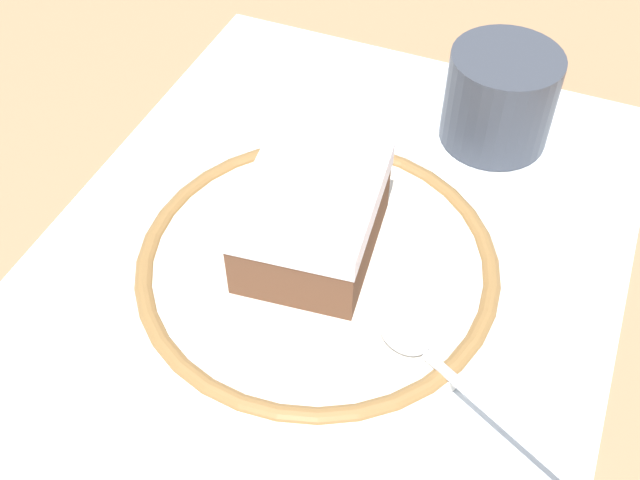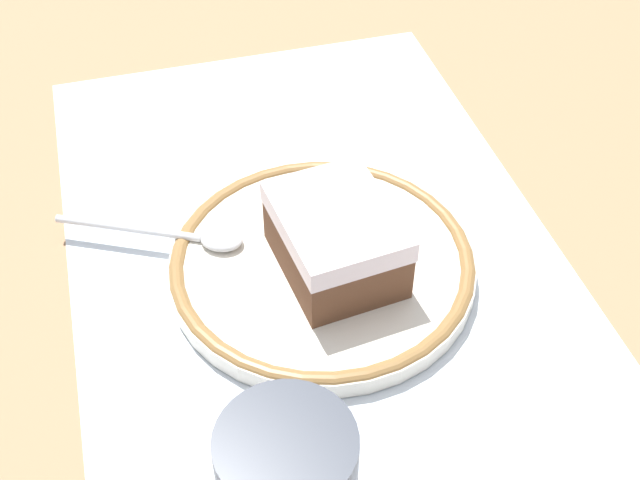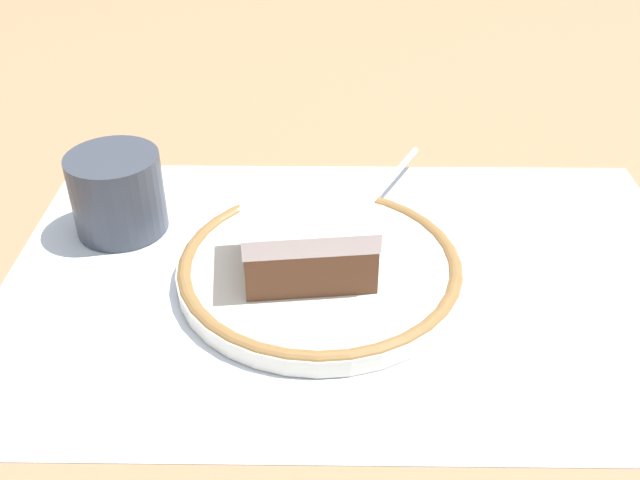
% 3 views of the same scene
% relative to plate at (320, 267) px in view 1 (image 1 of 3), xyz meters
% --- Properties ---
extents(ground_plane, '(2.40, 2.40, 0.00)m').
position_rel_plate_xyz_m(ground_plane, '(0.03, -0.00, -0.01)').
color(ground_plane, '#9E7551').
extents(placemat, '(0.56, 0.37, 0.00)m').
position_rel_plate_xyz_m(placemat, '(0.03, -0.00, -0.01)').
color(placemat, silver).
rests_on(placemat, ground_plane).
extents(plate, '(0.23, 0.23, 0.02)m').
position_rel_plate_xyz_m(plate, '(0.00, 0.00, 0.00)').
color(plate, silver).
rests_on(plate, placemat).
extents(cake_slice, '(0.11, 0.09, 0.05)m').
position_rel_plate_xyz_m(cake_slice, '(-0.01, -0.01, 0.03)').
color(cake_slice, brown).
rests_on(cake_slice, plate).
extents(spoon, '(0.08, 0.14, 0.01)m').
position_rel_plate_xyz_m(spoon, '(0.05, 0.09, 0.01)').
color(spoon, silver).
rests_on(spoon, plate).
extents(cup, '(0.08, 0.08, 0.07)m').
position_rel_plate_xyz_m(cup, '(-0.17, 0.07, 0.02)').
color(cup, '#383D47').
rests_on(cup, placemat).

